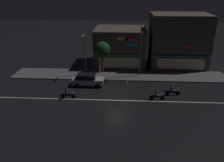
{
  "coord_description": "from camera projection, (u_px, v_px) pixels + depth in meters",
  "views": [
    {
      "loc": [
        0.87,
        -25.53,
        13.05
      ],
      "look_at": [
        -0.79,
        3.42,
        1.15
      ],
      "focal_mm": 37.39,
      "sensor_mm": 36.0,
      "label": 1
    }
  ],
  "objects": [
    {
      "name": "lane_divider_stripe",
      "position": [
        117.0,
        100.0,
        28.58
      ],
      "size": [
        31.29,
        0.16,
        0.01
      ],
      "primitive_type": "cube",
      "color": "beige",
      "rests_on": "ground"
    },
    {
      "name": "motorcycle_lead",
      "position": [
        157.0,
        95.0,
        28.5
      ],
      "size": [
        1.9,
        0.6,
        1.52
      ],
      "rotation": [
        0.0,
        0.0,
        -0.09
      ],
      "color": "black",
      "rests_on": "ground"
    },
    {
      "name": "streetlamp_west",
      "position": [
        85.0,
        51.0,
        34.87
      ],
      "size": [
        0.44,
        1.64,
        6.5
      ],
      "color": "#47494C",
      "rests_on": "sidewalk_far"
    },
    {
      "name": "storefront_left_block",
      "position": [
        120.0,
        46.0,
        41.1
      ],
      "size": [
        8.68,
        8.04,
        6.29
      ],
      "color": "#4C443A",
      "rests_on": "ground"
    },
    {
      "name": "ground_plane",
      "position": [
        117.0,
        100.0,
        28.58
      ],
      "size": [
        140.0,
        140.0,
        0.0
      ],
      "primitive_type": "plane",
      "color": "black"
    },
    {
      "name": "sidewalk_far",
      "position": [
        119.0,
        75.0,
        36.5
      ],
      "size": [
        32.94,
        4.6,
        0.14
      ],
      "primitive_type": "cube",
      "color": "#4C4C4F",
      "rests_on": "ground"
    },
    {
      "name": "streetlamp_mid",
      "position": [
        141.0,
        47.0,
        34.26
      ],
      "size": [
        0.44,
        1.64,
        7.85
      ],
      "color": "#47494C",
      "rests_on": "sidewalk_far"
    },
    {
      "name": "motorcycle_following",
      "position": [
        172.0,
        90.0,
        29.78
      ],
      "size": [
        1.9,
        0.6,
        1.52
      ],
      "rotation": [
        0.0,
        0.0,
        0.03
      ],
      "color": "black",
      "rests_on": "ground"
    },
    {
      "name": "parked_car_near_kerb",
      "position": [
        88.0,
        80.0,
        32.54
      ],
      "size": [
        4.3,
        1.98,
        1.67
      ],
      "rotation": [
        0.0,
        0.0,
        3.14
      ],
      "color": "#9EA0A5",
      "rests_on": "ground"
    },
    {
      "name": "storefront_center_block",
      "position": [
        178.0,
        40.0,
        39.74
      ],
      "size": [
        9.46,
        7.26,
        8.8
      ],
      "color": "#4C443A",
      "rests_on": "ground"
    },
    {
      "name": "traffic_cone",
      "position": [
        127.0,
        81.0,
        33.5
      ],
      "size": [
        0.36,
        0.36,
        0.55
      ],
      "primitive_type": "cone",
      "color": "orange",
      "rests_on": "ground"
    },
    {
      "name": "motorcycle_opposite_lane",
      "position": [
        67.0,
        93.0,
        28.93
      ],
      "size": [
        1.9,
        0.6,
        1.52
      ],
      "rotation": [
        0.0,
        0.0,
        0.01
      ],
      "color": "black",
      "rests_on": "ground"
    },
    {
      "name": "street_tree",
      "position": [
        102.0,
        50.0,
        36.11
      ],
      "size": [
        2.46,
        2.46,
        4.96
      ],
      "color": "#473323",
      "rests_on": "sidewalk_far"
    },
    {
      "name": "pedestrian_on_sidewalk",
      "position": [
        100.0,
        67.0,
        37.12
      ],
      "size": [
        0.38,
        0.38,
        1.84
      ],
      "rotation": [
        0.0,
        0.0,
        1.09
      ],
      "color": "gray",
      "rests_on": "sidewalk_far"
    }
  ]
}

